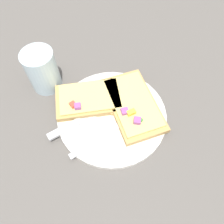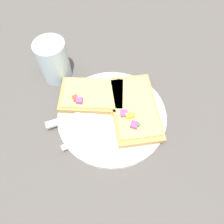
{
  "view_description": "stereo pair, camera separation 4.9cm",
  "coord_description": "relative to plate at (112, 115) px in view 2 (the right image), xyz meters",
  "views": [
    {
      "loc": [
        0.05,
        -0.24,
        0.45
      ],
      "look_at": [
        0.0,
        0.0,
        0.02
      ],
      "focal_mm": 35.0,
      "sensor_mm": 36.0,
      "label": 1
    },
    {
      "loc": [
        0.1,
        -0.23,
        0.45
      ],
      "look_at": [
        0.0,
        0.0,
        0.02
      ],
      "focal_mm": 35.0,
      "sensor_mm": 36.0,
      "label": 2
    }
  ],
  "objects": [
    {
      "name": "ground_plane",
      "position": [
        0.0,
        0.0,
        -0.01
      ],
      "size": [
        4.0,
        4.0,
        0.0
      ],
      "primitive_type": "plane",
      "color": "#56514C"
    },
    {
      "name": "plate",
      "position": [
        0.0,
        0.0,
        0.0
      ],
      "size": [
        0.25,
        0.25,
        0.01
      ],
      "color": "silver",
      "rests_on": "ground"
    },
    {
      "name": "fork",
      "position": [
        0.02,
        -0.03,
        0.01
      ],
      "size": [
        0.16,
        0.18,
        0.01
      ],
      "rotation": [
        0.0,
        0.0,
        7.12
      ],
      "color": "#B7B7BC",
      "rests_on": "plate"
    },
    {
      "name": "knife",
      "position": [
        -0.06,
        -0.03,
        0.01
      ],
      "size": [
        0.16,
        0.16,
        0.01
      ],
      "rotation": [
        0.0,
        0.0,
        7.06
      ],
      "color": "#B7B7BC",
      "rests_on": "plate"
    },
    {
      "name": "pizza_slice_main",
      "position": [
        0.04,
        0.03,
        0.02
      ],
      "size": [
        0.18,
        0.21,
        0.03
      ],
      "rotation": [
        0.0,
        0.0,
        5.27
      ],
      "color": "tan",
      "rests_on": "plate"
    },
    {
      "name": "pizza_slice_corner",
      "position": [
        -0.06,
        0.02,
        0.02
      ],
      "size": [
        0.18,
        0.15,
        0.03
      ],
      "rotation": [
        0.0,
        0.0,
        3.52
      ],
      "color": "tan",
      "rests_on": "plate"
    },
    {
      "name": "crumb_scatter",
      "position": [
        0.03,
        0.02,
        0.01
      ],
      "size": [
        0.08,
        0.07,
        0.01
      ],
      "color": "#A78551",
      "rests_on": "plate"
    },
    {
      "name": "drinking_glass",
      "position": [
        -0.18,
        0.06,
        0.05
      ],
      "size": [
        0.07,
        0.07,
        0.11
      ],
      "color": "silver",
      "rests_on": "ground"
    }
  ]
}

